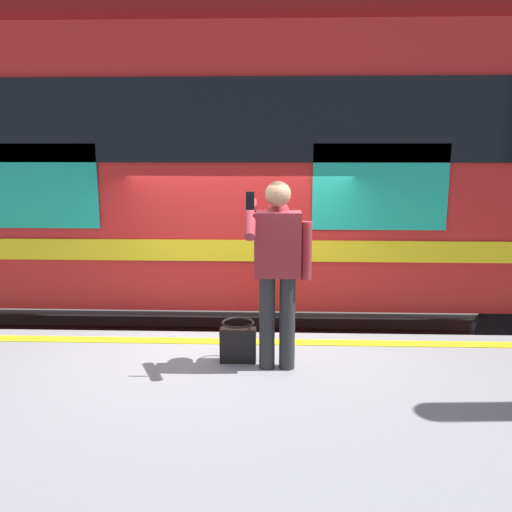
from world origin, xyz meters
TOP-DOWN VIEW (x-y plane):
  - ground_plane at (0.00, 0.00)m, footprint 23.92×23.92m
  - platform at (0.00, 1.96)m, footprint 13.66×3.91m
  - safety_line at (0.00, 0.30)m, footprint 13.39×0.16m
  - track_rail_near at (0.00, -1.26)m, footprint 17.76×0.08m
  - track_rail_far at (0.00, -2.69)m, footprint 17.76×0.08m
  - train_carriage at (0.39, -1.97)m, footprint 11.03×3.07m
  - passenger at (-0.43, 0.94)m, footprint 0.57×0.55m
  - handbag at (-0.06, 0.81)m, footprint 0.33×0.30m

SIDE VIEW (x-z plane):
  - ground_plane at x=0.00m, z-range 0.00..0.00m
  - track_rail_near at x=0.00m, z-range 0.00..0.16m
  - track_rail_far at x=0.00m, z-range 0.00..0.16m
  - platform at x=0.00m, z-range 0.00..0.85m
  - safety_line at x=0.00m, z-range 0.85..0.86m
  - handbag at x=-0.06m, z-range 0.84..1.23m
  - passenger at x=-0.43m, z-range 1.01..2.68m
  - train_carriage at x=0.39m, z-range 0.54..4.75m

